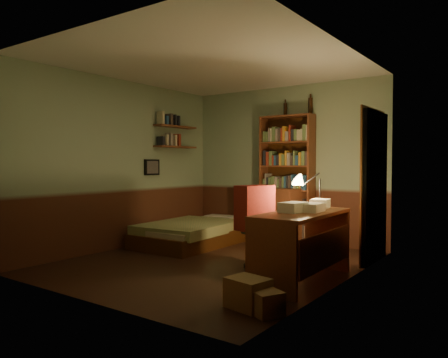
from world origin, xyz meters
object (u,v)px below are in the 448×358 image
Objects in this scene: bed at (198,224)px; mini_stereo at (274,183)px; desk_lamp at (320,180)px; bookshelf at (287,180)px; office_chair at (265,228)px; dresser at (274,215)px; desk at (302,247)px; cardboard_box_b at (265,302)px; cardboard_box_a at (248,293)px.

mini_stereo is (0.92, 0.92, 0.68)m from bed.
mini_stereo is at bearing 137.13° from desk_lamp.
mini_stereo is at bearing 44.21° from bed.
desk_lamp is (1.13, -1.29, 0.05)m from bookshelf.
mini_stereo is 0.41× the size of desk_lamp.
office_chair is at bearing -82.47° from mini_stereo.
mini_stereo reaches higher than office_chair.
desk_lamp reaches higher than dresser.
desk is 0.68m from office_chair.
mini_stereo is 3.73m from cardboard_box_b.
cardboard_box_a is at bearing -49.33° from office_chair.
bookshelf reaches higher than dresser.
bookshelf reaches higher than cardboard_box_a.
bed reaches higher than cardboard_box_a.
desk_lamp is (1.31, -1.21, 0.64)m from dresser.
desk is 1.14m from cardboard_box_a.
mini_stereo reaches higher than desk.
bed is 1.46m from mini_stereo.
dresser reaches higher than bed.
cardboard_box_b is (0.30, -1.87, -1.00)m from desk_lamp.
desk reaches higher than bed.
cardboard_box_b is (0.82, -1.42, -0.40)m from office_chair.
bookshelf is (0.26, -0.04, 0.06)m from mini_stereo.
mini_stereo is 2.60m from desk.
dresser is at bearing -155.31° from bookshelf.
bookshelf is 3.47m from cardboard_box_a.
bed is 2.04× the size of dresser.
office_chair reaches higher than cardboard_box_b.
office_chair is (-0.62, 0.26, 0.12)m from desk.
desk is 1.43× the size of office_chair.
dresser is at bearing 132.10° from office_chair.
bookshelf is at bearing 35.99° from bed.
cardboard_box_a is (1.41, -3.03, -0.32)m from dresser.
desk is 2.19× the size of desk_lamp.
office_chair reaches higher than dresser.
dresser is at bearing 117.70° from cardboard_box_b.
bookshelf is 3.18× the size of desk_lamp.
desk is (1.23, -2.01, -0.66)m from bookshelf.
cardboard_box_a is (1.23, -3.12, -0.91)m from bookshelf.
bookshelf is at bearing 125.89° from office_chair.
cardboard_box_a reaches higher than cardboard_box_b.
desk is at bearing 100.00° from cardboard_box_b.
bed is at bearing 136.97° from cardboard_box_a.
desk_lamp is (-0.10, 0.72, 0.72)m from desk.
cardboard_box_a is at bearing -43.96° from bed.
bookshelf is (0.18, 0.08, 0.59)m from dresser.
cardboard_box_b is at bearing -80.55° from desk.
desk_lamp is (1.39, -1.33, 0.11)m from mini_stereo.
cardboard_box_b is at bearing -80.58° from mini_stereo.
dresser is 3.50m from cardboard_box_b.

